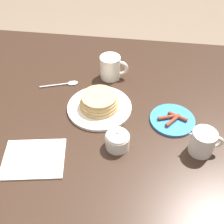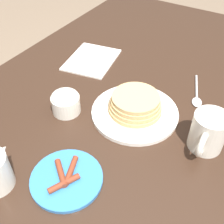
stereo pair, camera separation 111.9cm
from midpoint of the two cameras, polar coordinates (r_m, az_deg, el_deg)
ground_plane at (r=1.46m, az=-16.24°, el=-31.55°), size 8.00×8.00×0.00m
dining_table at (r=0.88m, az=-24.90°, el=-20.43°), size 1.57×1.07×0.73m
pancake_plate at (r=0.77m, az=-25.17°, el=-17.87°), size 0.25×0.25×0.07m
side_plate_bacon at (r=0.69m, az=-3.37°, el=-25.20°), size 0.17×0.17×0.02m
coffee_mug at (r=0.83m, az=-18.65°, el=-5.01°), size 0.12×0.09×0.10m
creamer_pitcher at (r=0.62m, az=3.94°, el=-36.09°), size 0.12×0.08×0.10m
sugar_bowl at (r=0.67m, az=-25.13°, el=-31.96°), size 0.08×0.08×0.08m
napkin at (r=0.83m, az=-45.92°, el=-30.18°), size 0.22×0.19×0.01m
spoon at (r=0.92m, az=-30.31°, el=-9.12°), size 0.16×0.07×0.01m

